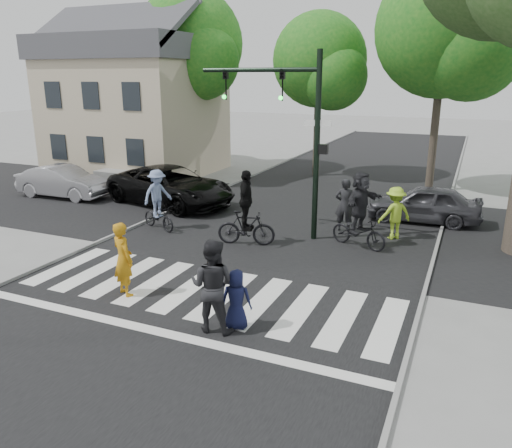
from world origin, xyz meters
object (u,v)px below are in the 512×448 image
Objects in this scene: cyclist_mid at (246,215)px; car_grey at (424,204)px; pedestrian_woman at (123,259)px; cyclist_left at (158,204)px; pedestrian_child at (236,300)px; car_silver at (63,182)px; cyclist_right at (360,214)px; car_suv at (171,186)px; traffic_signal at (292,119)px; pedestrian_adult at (212,286)px.

car_grey is (4.91, 5.03, -0.30)m from cyclist_mid.
cyclist_left is at bearing -39.50° from pedestrian_woman.
pedestrian_woman is 1.40× the size of pedestrian_child.
cyclist_mid is 0.57× the size of car_silver.
cyclist_right is (3.35, 1.22, 0.09)m from cyclist_mid.
car_silver reaches higher than pedestrian_child.
car_grey is (9.98, 1.55, -0.11)m from car_suv.
pedestrian_woman is at bearing -20.99° from pedestrian_child.
pedestrian_woman is 0.32× the size of car_suv.
cyclist_mid is (-2.13, 5.12, 0.33)m from pedestrian_child.
cyclist_right is at bearing -5.34° from traffic_signal.
pedestrian_child is 10.52m from car_grey.
pedestrian_woman is at bearing -131.10° from car_silver.
traffic_signal is 1.41× the size of car_silver.
cyclist_mid is 0.60× the size of car_grey.
car_grey is at bearing -113.07° from pedestrian_adult.
car_silver is (-11.91, 8.07, -0.31)m from pedestrian_adult.
traffic_signal is 3.70m from cyclist_right.
cyclist_right is at bearing -114.02° from pedestrian_child.
car_silver is (-9.06, 7.36, -0.23)m from pedestrian_woman.
car_suv is 10.10m from car_grey.
cyclist_mid is at bearing -78.92° from pedestrian_woman.
cyclist_right reaches higher than pedestrian_woman.
cyclist_left is (-5.23, 5.67, -0.09)m from pedestrian_adult.
traffic_signal is 5.51m from cyclist_left.
pedestrian_woman is (-2.11, -6.12, -2.97)m from traffic_signal.
pedestrian_adult reaches higher than car_silver.
cyclist_left is at bearing -140.42° from car_suv.
car_suv reaches higher than car_silver.
car_suv is 1.42× the size of car_grey.
traffic_signal reaches higher than car_silver.
pedestrian_adult is (2.85, -0.71, 0.08)m from pedestrian_woman.
cyclist_right is (2.38, -0.22, -2.82)m from traffic_signal.
cyclist_mid is 1.00× the size of cyclist_right.
cyclist_right reaches higher than pedestrian_adult.
pedestrian_woman reaches higher than car_grey.
car_silver is (-10.21, 2.69, -0.29)m from cyclist_mid.
pedestrian_child is at bearing -17.46° from car_grey.
pedestrian_child is 14.60m from car_silver.
car_suv is (-1.54, 3.18, -0.12)m from cyclist_left.
traffic_signal is at bearing -49.90° from car_grey.
cyclist_right is at bearing -24.48° from car_grey.
traffic_signal is at bearing 56.25° from cyclist_mid.
pedestrian_woman is 0.46× the size of car_grey.
traffic_signal is 7.12m from pedestrian_woman.
traffic_signal is 7.08m from car_suv.
cyclist_left is 0.88× the size of cyclist_mid.
car_silver is at bearing 165.22° from cyclist_mid.
cyclist_right is at bearing -102.45° from pedestrian_woman.
car_suv is at bearing 161.37° from traffic_signal.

